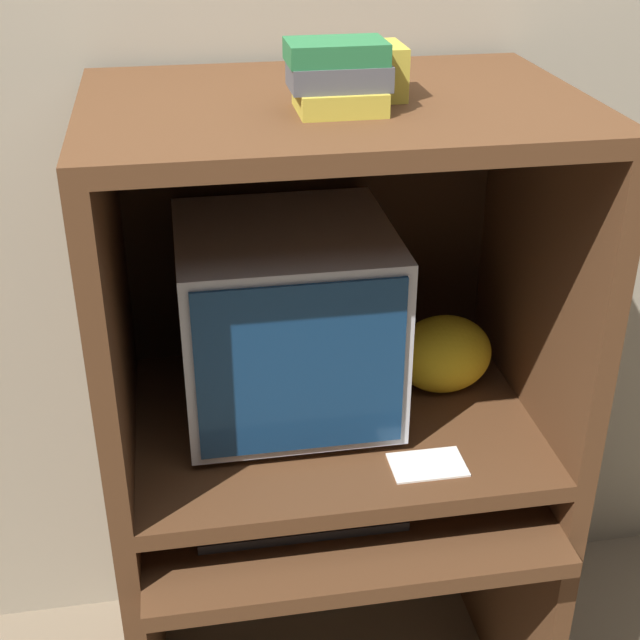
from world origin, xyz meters
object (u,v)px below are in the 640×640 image
at_px(keyboard, 300,515).
at_px(storage_box, 365,71).
at_px(crt_monitor, 286,320).
at_px(book_stack, 338,77).
at_px(snack_bag, 444,354).
at_px(mouse, 438,501).

height_order(keyboard, storage_box, storage_box).
bearing_deg(crt_monitor, storage_box, -20.44).
distance_m(crt_monitor, book_stack, 0.53).
height_order(crt_monitor, snack_bag, crt_monitor).
bearing_deg(book_stack, crt_monitor, 120.35).
xyz_separation_m(mouse, storage_box, (-0.13, 0.17, 0.82)).
bearing_deg(crt_monitor, keyboard, -91.90).
relative_size(keyboard, snack_bag, 1.96).
bearing_deg(storage_box, snack_bag, 18.26).
xyz_separation_m(keyboard, book_stack, (0.08, 0.09, 0.83)).
xyz_separation_m(crt_monitor, storage_box, (0.14, -0.05, 0.50)).
relative_size(crt_monitor, keyboard, 1.03).
bearing_deg(storage_box, crt_monitor, 159.56).
xyz_separation_m(crt_monitor, book_stack, (0.08, -0.13, 0.51)).
bearing_deg(mouse, storage_box, 127.08).
relative_size(mouse, book_stack, 0.45).
distance_m(crt_monitor, keyboard, 0.39).
xyz_separation_m(crt_monitor, keyboard, (-0.01, -0.22, -0.32)).
xyz_separation_m(mouse, snack_bag, (0.07, 0.24, 0.20)).
height_order(snack_bag, storage_box, storage_box).
bearing_deg(snack_bag, crt_monitor, -177.56).
distance_m(crt_monitor, snack_bag, 0.36).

